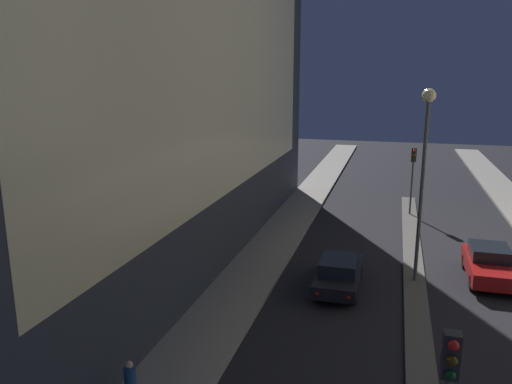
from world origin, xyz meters
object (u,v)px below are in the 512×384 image
object	(u,v)px
car_left_lane	(339,273)
car_right_lane	(489,264)
street_lamp	(425,148)
traffic_light_mid	(413,166)

from	to	relation	value
car_left_lane	car_right_lane	bearing A→B (deg)	23.53
street_lamp	car_right_lane	distance (m)	6.28
car_left_lane	traffic_light_mid	bearing A→B (deg)	76.12
traffic_light_mid	car_right_lane	xyz separation A→B (m)	(3.20, -10.17, -2.56)
street_lamp	car_left_lane	distance (m)	6.41
car_right_lane	car_left_lane	bearing A→B (deg)	-156.47
car_left_lane	street_lamp	bearing A→B (deg)	26.78
car_left_lane	car_right_lane	distance (m)	6.98
car_right_lane	street_lamp	bearing A→B (deg)	-159.90
traffic_light_mid	car_left_lane	size ratio (longest dim) A/B	1.00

